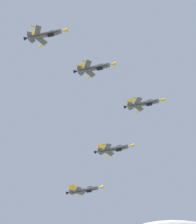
% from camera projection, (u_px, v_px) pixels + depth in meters
% --- Properties ---
extents(fighter_jet_lead, '(15.28, 9.45, 5.57)m').
position_uv_depth(fighter_jet_lead, '(144.00, 103.00, 162.75)').
color(fighter_jet_lead, '#4C5666').
extents(fighter_jet_left_wing, '(15.28, 9.52, 5.46)m').
position_uv_depth(fighter_jet_left_wing, '(114.00, 149.00, 167.08)').
color(fighter_jet_left_wing, '#4C5666').
extents(fighter_jet_right_wing, '(15.28, 9.53, 5.45)m').
position_uv_depth(fighter_jet_right_wing, '(95.00, 68.00, 155.64)').
color(fighter_jet_right_wing, '#4C5666').
extents(fighter_jet_left_outer, '(15.28, 9.34, 5.95)m').
position_uv_depth(fighter_jet_left_outer, '(84.00, 190.00, 178.10)').
color(fighter_jet_left_outer, '#4C5666').
extents(fighter_jet_right_outer, '(15.28, 9.57, 5.39)m').
position_uv_depth(fighter_jet_right_outer, '(45.00, 34.00, 149.58)').
color(fighter_jet_right_outer, '#4C5666').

